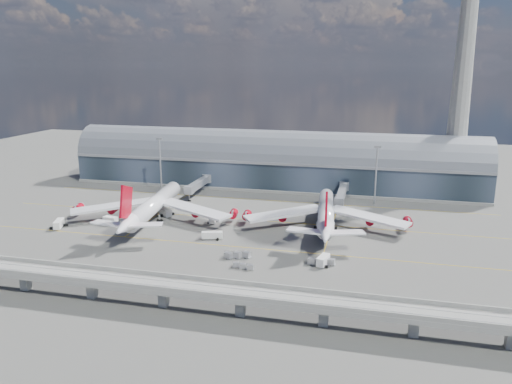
% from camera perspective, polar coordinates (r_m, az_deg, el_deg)
% --- Properties ---
extents(ground, '(500.00, 500.00, 0.00)m').
position_cam_1_polar(ground, '(178.04, -3.25, -4.99)').
color(ground, '#474744').
rests_on(ground, ground).
extents(taxi_lines, '(200.00, 80.12, 0.01)m').
position_cam_1_polar(taxi_lines, '(198.21, -1.39, -2.95)').
color(taxi_lines, gold).
rests_on(taxi_lines, ground).
extents(terminal, '(200.00, 30.00, 28.00)m').
position_cam_1_polar(terminal, '(248.24, 1.96, 3.28)').
color(terminal, '#1D2730').
rests_on(terminal, ground).
extents(control_tower, '(19.00, 19.00, 103.00)m').
position_cam_1_polar(control_tower, '(246.22, 22.48, 11.59)').
color(control_tower, gray).
rests_on(control_tower, ground).
extents(guideway, '(220.00, 8.50, 7.20)m').
position_cam_1_polar(guideway, '(128.32, -10.57, -10.58)').
color(guideway, gray).
rests_on(guideway, ground).
extents(floodlight_mast_left, '(3.00, 0.70, 25.70)m').
position_cam_1_polar(floodlight_mast_left, '(241.74, -10.88, 3.28)').
color(floodlight_mast_left, gray).
rests_on(floodlight_mast_left, ground).
extents(floodlight_mast_right, '(3.00, 0.70, 25.70)m').
position_cam_1_polar(floodlight_mast_right, '(220.24, 13.56, 2.07)').
color(floodlight_mast_right, gray).
rests_on(floodlight_mast_right, ground).
extents(airliner_left, '(66.03, 69.43, 21.15)m').
position_cam_1_polar(airliner_left, '(196.55, -11.75, -1.57)').
color(airliner_left, white).
rests_on(airliner_left, ground).
extents(airliner_right, '(62.95, 65.82, 20.87)m').
position_cam_1_polar(airliner_right, '(186.13, 7.99, -2.50)').
color(airliner_right, white).
rests_on(airliner_right, ground).
extents(jet_bridge_left, '(4.40, 28.00, 7.25)m').
position_cam_1_polar(jet_bridge_left, '(234.24, -6.50, 0.98)').
color(jet_bridge_left, gray).
rests_on(jet_bridge_left, ground).
extents(jet_bridge_right, '(4.40, 32.00, 7.25)m').
position_cam_1_polar(jet_bridge_right, '(218.84, 9.79, -0.09)').
color(jet_bridge_right, gray).
rests_on(jet_bridge_right, ground).
extents(service_truck_0, '(4.76, 7.60, 3.00)m').
position_cam_1_polar(service_truck_0, '(199.43, -21.61, -3.41)').
color(service_truck_0, silver).
rests_on(service_truck_0, ground).
extents(service_truck_1, '(5.75, 3.36, 3.15)m').
position_cam_1_polar(service_truck_1, '(196.99, -16.29, -3.17)').
color(service_truck_1, silver).
rests_on(service_truck_1, ground).
extents(service_truck_2, '(7.52, 4.03, 2.62)m').
position_cam_1_polar(service_truck_2, '(174.67, -5.03, -4.94)').
color(service_truck_2, silver).
rests_on(service_truck_2, ground).
extents(service_truck_3, '(3.65, 6.46, 2.95)m').
position_cam_1_polar(service_truck_3, '(153.27, 7.68, -7.77)').
color(service_truck_3, silver).
rests_on(service_truck_3, ground).
extents(service_truck_4, '(3.05, 5.17, 2.83)m').
position_cam_1_polar(service_truck_4, '(191.94, -4.96, -3.14)').
color(service_truck_4, silver).
rests_on(service_truck_4, ground).
extents(service_truck_5, '(6.75, 6.41, 3.26)m').
position_cam_1_polar(service_truck_5, '(203.02, -10.31, -2.27)').
color(service_truck_5, silver).
rests_on(service_truck_5, ground).
extents(cargo_train_0, '(6.94, 2.63, 1.52)m').
position_cam_1_polar(cargo_train_0, '(149.80, -1.49, -8.47)').
color(cargo_train_0, gray).
rests_on(cargo_train_0, ground).
extents(cargo_train_1, '(8.68, 4.47, 1.91)m').
position_cam_1_polar(cargo_train_1, '(157.48, -2.13, -7.23)').
color(cargo_train_1, gray).
rests_on(cargo_train_1, ground).
extents(cargo_train_2, '(8.62, 2.99, 1.89)m').
position_cam_1_polar(cargo_train_2, '(153.71, 7.48, -7.90)').
color(cargo_train_2, gray).
rests_on(cargo_train_2, ground).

